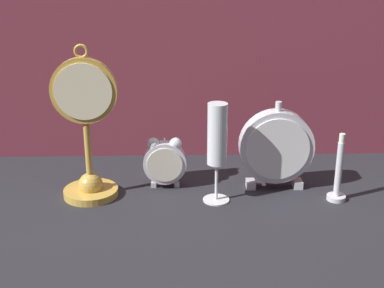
{
  "coord_description": "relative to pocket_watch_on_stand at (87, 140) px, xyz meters",
  "views": [
    {
      "loc": [
        -0.03,
        -1.0,
        0.52
      ],
      "look_at": [
        0.0,
        0.08,
        0.12
      ],
      "focal_mm": 50.0,
      "sensor_mm": 36.0,
      "label": 1
    }
  ],
  "objects": [
    {
      "name": "alarm_clock_twin_bell",
      "position": [
        0.16,
        0.04,
        -0.06
      ],
      "size": [
        0.1,
        0.03,
        0.12
      ],
      "color": "silver",
      "rests_on": "ground_plane"
    },
    {
      "name": "brass_candlestick",
      "position": [
        0.54,
        -0.03,
        -0.08
      ],
      "size": [
        0.04,
        0.04,
        0.15
      ],
      "color": "silver",
      "rests_on": "ground_plane"
    },
    {
      "name": "fabric_backdrop_drape",
      "position": [
        0.22,
        0.25,
        0.19
      ],
      "size": [
        1.39,
        0.01,
        0.65
      ],
      "primitive_type": "cube",
      "color": "brown",
      "rests_on": "ground_plane"
    },
    {
      "name": "ground_plane",
      "position": [
        0.22,
        -0.08,
        -0.13
      ],
      "size": [
        4.0,
        4.0,
        0.0
      ],
      "primitive_type": "plane",
      "color": "#232328"
    },
    {
      "name": "mantel_clock_silver",
      "position": [
        0.41,
        0.03,
        -0.03
      ],
      "size": [
        0.17,
        0.04,
        0.2
      ],
      "color": "silver",
      "rests_on": "ground_plane"
    },
    {
      "name": "pocket_watch_on_stand",
      "position": [
        0.0,
        0.0,
        0.0
      ],
      "size": [
        0.14,
        0.12,
        0.34
      ],
      "color": "gold",
      "rests_on": "ground_plane"
    },
    {
      "name": "champagne_flute",
      "position": [
        0.28,
        -0.03,
        0.01
      ],
      "size": [
        0.06,
        0.06,
        0.22
      ],
      "color": "silver",
      "rests_on": "ground_plane"
    }
  ]
}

